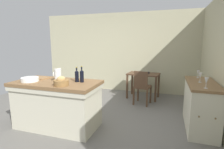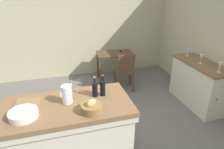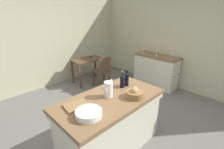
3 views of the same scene
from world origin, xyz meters
name	(u,v)px [view 3 (image 3 of 3)]	position (x,y,z in m)	size (l,w,h in m)	color
ground_plane	(109,124)	(0.00, 0.00, 0.00)	(6.76, 6.76, 0.00)	#66635E
wall_back	(44,42)	(0.00, 2.60, 1.30)	(5.32, 0.12, 2.60)	#B7B28E
wall_right	(177,42)	(2.60, 0.00, 1.30)	(0.12, 5.20, 2.60)	#B7B28E
island_table	(110,121)	(-0.38, -0.42, 0.49)	(1.63, 0.84, 0.91)	brown
side_cabinet	(156,70)	(2.26, 0.37, 0.45)	(0.52, 1.29, 0.90)	brown
writing_desk	(88,63)	(0.95, 1.93, 0.62)	(0.95, 0.65, 0.80)	#513826
wooden_chair	(102,71)	(1.00, 1.32, 0.50)	(0.46, 0.46, 0.92)	#513826
pitcher	(108,89)	(-0.37, -0.37, 1.03)	(0.17, 0.13, 0.28)	white
wash_bowl	(89,113)	(-0.87, -0.56, 0.95)	(0.32, 0.32, 0.08)	white
bread_basket	(135,94)	(-0.11, -0.66, 0.97)	(0.25, 0.25, 0.17)	olive
cutting_board	(76,106)	(-0.86, -0.27, 0.92)	(0.30, 0.24, 0.02)	olive
wine_bottle_dark	(127,79)	(0.11, -0.31, 1.03)	(0.07, 0.07, 0.31)	black
wine_bottle_amber	(122,81)	(0.01, -0.31, 1.02)	(0.07, 0.07, 0.28)	black
wine_glass_far_left	(172,54)	(2.23, -0.08, 1.03)	(0.07, 0.07, 0.18)	white
wine_glass_left	(157,51)	(2.21, 0.37, 1.03)	(0.07, 0.07, 0.18)	white
wine_glass_middle	(144,49)	(2.24, 0.84, 1.01)	(0.07, 0.07, 0.16)	white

